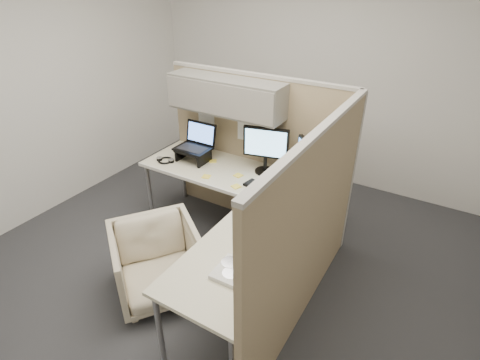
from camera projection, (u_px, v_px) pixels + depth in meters
The scene contains 20 objects.
ground at pixel (218, 265), 3.60m from camera, with size 4.50×4.50×0.00m, color #2D2D31.
partition_back at pixel (243, 126), 3.77m from camera, with size 2.00×0.36×1.63m.
partition_right at pixel (311, 230), 2.74m from camera, with size 0.07×2.03×1.63m.
desk at pixel (235, 203), 3.30m from camera, with size 2.00×1.98×0.73m.
office_chair at pixel (157, 259), 3.15m from camera, with size 0.69×0.65×0.71m, color beige.
monitor_left at pixel (266, 147), 3.57m from camera, with size 0.44×0.20×0.47m.
monitor_right at pixel (308, 164), 3.25m from camera, with size 0.33×0.34×0.47m.
laptop_station at pixel (195, 147), 3.88m from camera, with size 0.36×0.31×0.38m.
keyboard at pixel (264, 189), 3.39m from camera, with size 0.40×0.13×0.02m, color black.
mouse at pixel (291, 202), 3.19m from camera, with size 0.09×0.06×0.03m, color black.
travel_mug at pixel (290, 173), 3.49m from camera, with size 0.09×0.09×0.18m.
soda_can_green at pixel (304, 203), 3.11m from camera, with size 0.07×0.07×0.12m, color #268C1E.
soda_can_silver at pixel (300, 189), 3.30m from camera, with size 0.07×0.07×0.12m, color #1E3FA5.
sticky_note_a at pixel (206, 177), 3.61m from camera, with size 0.08×0.08×0.01m, color yellow.
sticky_note_b at pixel (236, 186), 3.45m from camera, with size 0.08×0.08×0.01m, color yellow.
sticky_note_c at pixel (213, 161), 3.90m from camera, with size 0.08×0.08×0.01m, color yellow.
sticky_note_d at pixel (238, 175), 3.63m from camera, with size 0.08×0.08×0.01m, color yellow.
headphones at pixel (165, 160), 3.90m from camera, with size 0.20×0.19×0.03m.
paper_stack at pixel (231, 270), 2.47m from camera, with size 0.20×0.26×0.03m.
desk_clock at pixel (270, 233), 2.78m from camera, with size 0.06×0.10×0.09m.
Camera 1 is at (1.59, -2.22, 2.49)m, focal length 28.00 mm.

